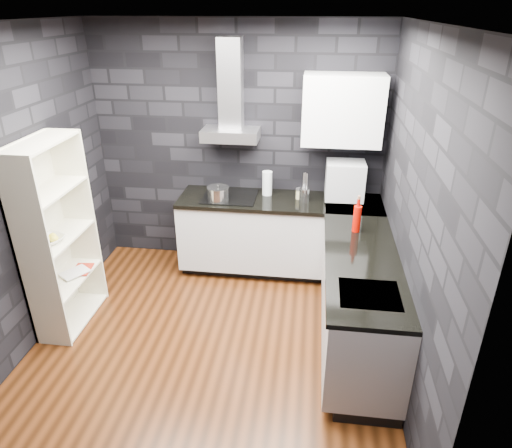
% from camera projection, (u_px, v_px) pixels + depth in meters
% --- Properties ---
extents(ground, '(3.20, 3.20, 0.00)m').
position_uv_depth(ground, '(212.00, 340.00, 4.23)').
color(ground, '#49220D').
extents(ceiling, '(3.20, 3.20, 0.00)m').
position_uv_depth(ceiling, '(196.00, 22.00, 3.05)').
color(ceiling, white).
extents(wall_back, '(3.20, 0.05, 2.70)m').
position_uv_depth(wall_back, '(239.00, 149.00, 5.09)').
color(wall_back, black).
rests_on(wall_back, ground).
extents(wall_front, '(3.20, 0.05, 2.70)m').
position_uv_depth(wall_front, '(128.00, 341.00, 2.19)').
color(wall_front, black).
rests_on(wall_front, ground).
extents(wall_left, '(0.05, 3.20, 2.70)m').
position_uv_depth(wall_left, '(17.00, 196.00, 3.83)').
color(wall_left, black).
rests_on(wall_left, ground).
extents(wall_right, '(0.05, 3.20, 2.70)m').
position_uv_depth(wall_right, '(415.00, 218.00, 3.45)').
color(wall_right, black).
rests_on(wall_right, ground).
extents(toekick_back, '(2.18, 0.50, 0.10)m').
position_uv_depth(toekick_back, '(278.00, 265.00, 5.35)').
color(toekick_back, black).
rests_on(toekick_back, ground).
extents(toekick_right, '(0.50, 1.78, 0.10)m').
position_uv_depth(toekick_right, '(359.00, 341.00, 4.14)').
color(toekick_right, black).
rests_on(toekick_right, ground).
extents(counter_back_cab, '(2.20, 0.60, 0.76)m').
position_uv_depth(counter_back_cab, '(279.00, 234.00, 5.12)').
color(counter_back_cab, silver).
rests_on(counter_back_cab, ground).
extents(counter_right_cab, '(0.60, 1.80, 0.76)m').
position_uv_depth(counter_right_cab, '(359.00, 301.00, 3.96)').
color(counter_right_cab, silver).
rests_on(counter_right_cab, ground).
extents(counter_back_top, '(2.20, 0.62, 0.04)m').
position_uv_depth(counter_back_top, '(280.00, 201.00, 4.94)').
color(counter_back_top, black).
rests_on(counter_back_top, counter_back_cab).
extents(counter_right_top, '(0.62, 1.80, 0.04)m').
position_uv_depth(counter_right_top, '(363.00, 262.00, 3.79)').
color(counter_right_top, black).
rests_on(counter_right_top, counter_right_cab).
extents(counter_corner_top, '(0.62, 0.62, 0.04)m').
position_uv_depth(counter_corner_top, '(355.00, 205.00, 4.86)').
color(counter_corner_top, black).
rests_on(counter_corner_top, counter_right_cab).
extents(hood_body, '(0.60, 0.34, 0.12)m').
position_uv_depth(hood_body, '(231.00, 135.00, 4.83)').
color(hood_body, '#BBBBC0').
rests_on(hood_body, wall_back).
extents(hood_chimney, '(0.24, 0.20, 0.90)m').
position_uv_depth(hood_chimney, '(231.00, 84.00, 4.67)').
color(hood_chimney, '#BBBBC0').
rests_on(hood_chimney, hood_body).
extents(upper_cabinet, '(0.80, 0.35, 0.70)m').
position_uv_depth(upper_cabinet, '(343.00, 110.00, 4.57)').
color(upper_cabinet, white).
rests_on(upper_cabinet, wall_back).
extents(cooktop, '(0.58, 0.50, 0.01)m').
position_uv_depth(cooktop, '(230.00, 196.00, 5.00)').
color(cooktop, black).
rests_on(cooktop, counter_back_top).
extents(sink_rim, '(0.44, 0.40, 0.01)m').
position_uv_depth(sink_rim, '(370.00, 295.00, 3.33)').
color(sink_rim, '#BBBBC0').
rests_on(sink_rim, counter_right_top).
extents(pot, '(0.29, 0.29, 0.13)m').
position_uv_depth(pot, '(218.00, 194.00, 4.86)').
color(pot, '#B5B5B9').
rests_on(pot, cooktop).
extents(glass_vase, '(0.12, 0.12, 0.27)m').
position_uv_depth(glass_vase, '(267.00, 183.00, 5.01)').
color(glass_vase, white).
rests_on(glass_vase, counter_back_top).
extents(storage_jar, '(0.08, 0.08, 0.10)m').
position_uv_depth(storage_jar, '(300.00, 194.00, 4.94)').
color(storage_jar, tan).
rests_on(storage_jar, counter_back_top).
extents(utensil_crock, '(0.14, 0.14, 0.14)m').
position_uv_depth(utensil_crock, '(304.00, 195.00, 4.87)').
color(utensil_crock, '#B5B5B9').
rests_on(utensil_crock, counter_back_top).
extents(appliance_garage, '(0.40, 0.32, 0.40)m').
position_uv_depth(appliance_garage, '(345.00, 180.00, 4.83)').
color(appliance_garage, '#B7BBC0').
rests_on(appliance_garage, counter_back_top).
extents(red_bottle, '(0.09, 0.09, 0.25)m').
position_uv_depth(red_bottle, '(357.00, 219.00, 4.20)').
color(red_bottle, '#B30A01').
rests_on(red_bottle, counter_right_top).
extents(bookshelf, '(0.41, 0.83, 1.80)m').
position_uv_depth(bookshelf, '(58.00, 238.00, 4.13)').
color(bookshelf, beige).
rests_on(bookshelf, ground).
extents(fruit_bowl, '(0.27, 0.27, 0.05)m').
position_uv_depth(fruit_bowl, '(51.00, 240.00, 4.02)').
color(fruit_bowl, silver).
rests_on(fruit_bowl, bookshelf).
extents(book_red, '(0.17, 0.04, 0.23)m').
position_uv_depth(book_red, '(72.00, 260.00, 4.41)').
color(book_red, '#9D1F11').
rests_on(book_red, bookshelf).
extents(book_second, '(0.16, 0.12, 0.25)m').
position_uv_depth(book_second, '(68.00, 259.00, 4.39)').
color(book_second, '#B2B2B2').
rests_on(book_second, bookshelf).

